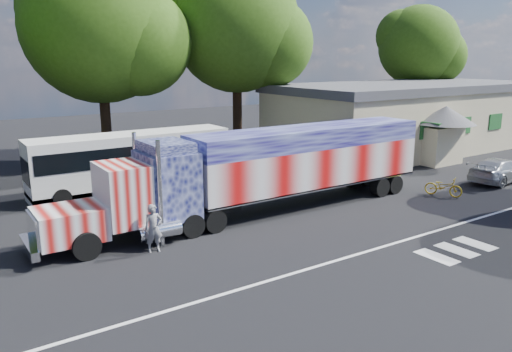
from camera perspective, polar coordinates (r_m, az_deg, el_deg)
ground at (r=20.96m, az=4.60°, el=-6.65°), size 100.00×100.00×0.00m
lane_markings at (r=19.56m, az=15.57°, el=-8.60°), size 30.00×2.67×0.01m
semi_truck at (r=23.29m, az=1.53°, el=0.93°), size 19.51×3.08×4.16m
coach_bus at (r=28.16m, az=-13.93°, el=1.68°), size 10.87×2.53×3.16m
hall_building at (r=41.81m, az=17.04°, el=6.57°), size 22.40×12.80×5.20m
parked_car at (r=32.71m, az=26.10°, el=0.61°), size 4.95×2.30×1.40m
woman at (r=19.18m, az=-11.64°, el=-5.88°), size 0.74×0.56×1.85m
bicycle at (r=28.20m, az=20.63°, el=-1.15°), size 1.42×2.02×1.01m
tree_far_ne at (r=51.33m, az=18.23°, el=13.89°), size 7.91×7.53×12.02m
tree_ne_a at (r=38.14m, az=-1.97°, el=16.46°), size 9.87×9.40×13.97m
tree_n_mid at (r=35.98m, az=-17.18°, el=15.99°), size 10.69×10.18×14.30m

